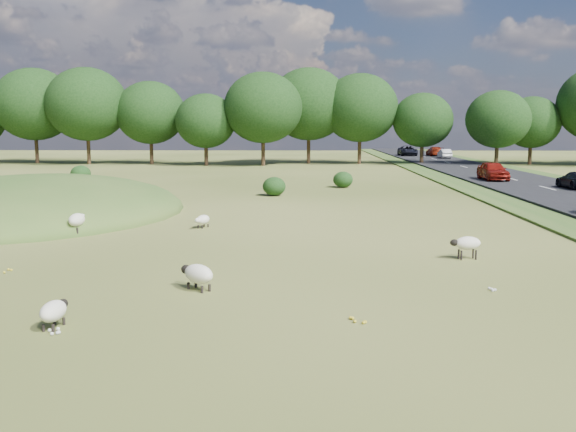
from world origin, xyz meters
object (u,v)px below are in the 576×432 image
object	(u,v)px
car_0	(435,151)
car_4	(408,151)
sheep_1	(198,274)
sheep_5	(467,243)
sheep_3	(54,311)
car_1	(493,171)
sheep_0	(203,220)
car_6	(445,154)
sheep_4	(77,220)

from	to	relation	value
car_0	car_4	world-z (taller)	car_4
sheep_1	car_4	size ratio (longest dim) A/B	0.23
sheep_5	car_4	xyz separation A→B (m)	(9.75, 73.91, 0.41)
sheep_3	car_1	size ratio (longest dim) A/B	0.25
sheep_3	sheep_5	distance (m)	13.98
sheep_0	sheep_5	distance (m)	12.32
sheep_1	sheep_5	world-z (taller)	sheep_5
car_1	car_6	bearing A→B (deg)	83.91
sheep_4	car_1	world-z (taller)	car_1
car_1	car_4	distance (m)	43.43
car_4	car_6	xyz separation A→B (m)	(3.80, -7.85, -0.12)
car_1	car_6	size ratio (longest dim) A/B	1.20
sheep_4	car_1	xyz separation A→B (m)	(25.10, 25.93, 0.34)
car_6	car_4	bearing A→B (deg)	-64.16
sheep_0	sheep_1	bearing A→B (deg)	31.75
sheep_3	car_6	size ratio (longest dim) A/B	0.31
sheep_0	sheep_4	xyz separation A→B (m)	(-5.02, -2.17, 0.29)
sheep_1	car_0	bearing A→B (deg)	-63.37
sheep_0	car_1	xyz separation A→B (m)	(20.09, 23.77, 0.63)
sheep_0	sheep_4	bearing A→B (deg)	-43.12
sheep_5	car_6	xyz separation A→B (m)	(13.55, 66.07, 0.30)
sheep_0	sheep_3	xyz separation A→B (m)	(-1.15, -14.69, 0.03)
car_0	car_6	bearing A→B (deg)	90.00
sheep_0	car_6	bearing A→B (deg)	-178.39
sheep_0	car_6	size ratio (longest dim) A/B	0.29
sheep_0	car_1	distance (m)	31.12
sheep_0	sheep_3	bearing A→B (deg)	19.07
sheep_1	sheep_4	world-z (taller)	sheep_4
sheep_1	car_6	bearing A→B (deg)	-64.82
sheep_3	car_4	world-z (taller)	car_4
car_4	car_6	size ratio (longest dim) A/B	1.41
sheep_5	car_4	bearing A→B (deg)	-107.75
car_4	car_1	bearing A→B (deg)	-90.00
car_1	car_4	size ratio (longest dim) A/B	0.85
sheep_0	car_4	xyz separation A→B (m)	(20.09, 67.20, 0.60)
sheep_1	sheep_4	xyz separation A→B (m)	(-6.63, 9.00, 0.20)
sheep_3	sheep_4	size ratio (longest dim) A/B	0.85
sheep_4	car_0	xyz separation A→B (m)	(28.90, 68.30, 0.26)
sheep_4	sheep_1	bearing A→B (deg)	-141.00
sheep_0	sheep_5	size ratio (longest dim) A/B	0.93
sheep_0	sheep_4	size ratio (longest dim) A/B	0.81
sheep_4	sheep_5	xyz separation A→B (m)	(15.35, -4.55, -0.10)
car_6	sheep_0	bearing A→B (deg)	68.08
sheep_4	car_1	size ratio (longest dim) A/B	0.30
sheep_4	sheep_5	size ratio (longest dim) A/B	1.15
sheep_4	car_4	world-z (taller)	car_4
sheep_3	car_0	size ratio (longest dim) A/B	0.24
car_0	car_4	size ratio (longest dim) A/B	0.89
sheep_5	car_0	xyz separation A→B (m)	(13.55, 72.85, 0.36)
sheep_4	car_4	size ratio (longest dim) A/B	0.26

